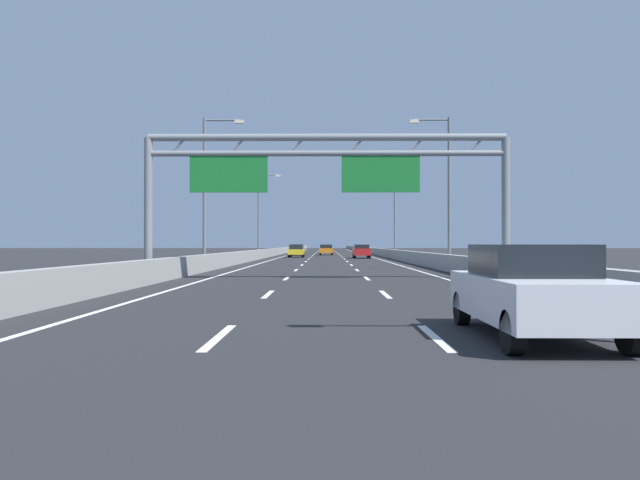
% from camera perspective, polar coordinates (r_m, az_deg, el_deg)
% --- Properties ---
extents(ground_plane, '(260.00, 260.00, 0.00)m').
position_cam_1_polar(ground_plane, '(98.15, 0.59, -1.24)').
color(ground_plane, '#262628').
extents(lane_dash_left_1, '(0.16, 3.00, 0.01)m').
position_cam_1_polar(lane_dash_left_1, '(10.90, -9.00, -8.55)').
color(lane_dash_left_1, white).
rests_on(lane_dash_left_1, ground_plane).
extents(lane_dash_left_2, '(0.16, 3.00, 0.01)m').
position_cam_1_polar(lane_dash_left_2, '(19.78, -4.64, -4.85)').
color(lane_dash_left_2, white).
rests_on(lane_dash_left_2, ground_plane).
extents(lane_dash_left_3, '(0.16, 3.00, 0.01)m').
position_cam_1_polar(lane_dash_left_3, '(28.73, -3.00, -3.44)').
color(lane_dash_left_3, white).
rests_on(lane_dash_left_3, ground_plane).
extents(lane_dash_left_4, '(0.16, 3.00, 0.01)m').
position_cam_1_polar(lane_dash_left_4, '(37.71, -2.14, -2.70)').
color(lane_dash_left_4, white).
rests_on(lane_dash_left_4, ground_plane).
extents(lane_dash_left_5, '(0.16, 3.00, 0.01)m').
position_cam_1_polar(lane_dash_left_5, '(46.69, -1.62, -2.24)').
color(lane_dash_left_5, white).
rests_on(lane_dash_left_5, ground_plane).
extents(lane_dash_left_6, '(0.16, 3.00, 0.01)m').
position_cam_1_polar(lane_dash_left_6, '(55.68, -1.26, -1.93)').
color(lane_dash_left_6, white).
rests_on(lane_dash_left_6, ground_plane).
extents(lane_dash_left_7, '(0.16, 3.00, 0.01)m').
position_cam_1_polar(lane_dash_left_7, '(64.68, -1.00, -1.71)').
color(lane_dash_left_7, white).
rests_on(lane_dash_left_7, ground_plane).
extents(lane_dash_left_8, '(0.16, 3.00, 0.01)m').
position_cam_1_polar(lane_dash_left_8, '(73.67, -0.81, -1.54)').
color(lane_dash_left_8, white).
rests_on(lane_dash_left_8, ground_plane).
extents(lane_dash_left_9, '(0.16, 3.00, 0.01)m').
position_cam_1_polar(lane_dash_left_9, '(82.67, -0.66, -1.41)').
color(lane_dash_left_9, white).
rests_on(lane_dash_left_9, ground_plane).
extents(lane_dash_left_10, '(0.16, 3.00, 0.01)m').
position_cam_1_polar(lane_dash_left_10, '(91.66, -0.53, -1.30)').
color(lane_dash_left_10, white).
rests_on(lane_dash_left_10, ground_plane).
extents(lane_dash_left_11, '(0.16, 3.00, 0.01)m').
position_cam_1_polar(lane_dash_left_11, '(100.66, -0.43, -1.22)').
color(lane_dash_left_11, white).
rests_on(lane_dash_left_11, ground_plane).
extents(lane_dash_left_12, '(0.16, 3.00, 0.01)m').
position_cam_1_polar(lane_dash_left_12, '(109.66, -0.35, -1.14)').
color(lane_dash_left_12, white).
rests_on(lane_dash_left_12, ground_plane).
extents(lane_dash_left_13, '(0.16, 3.00, 0.01)m').
position_cam_1_polar(lane_dash_left_13, '(118.66, -0.28, -1.08)').
color(lane_dash_left_13, white).
rests_on(lane_dash_left_13, ground_plane).
extents(lane_dash_left_14, '(0.16, 3.00, 0.01)m').
position_cam_1_polar(lane_dash_left_14, '(127.66, -0.22, -1.03)').
color(lane_dash_left_14, white).
rests_on(lane_dash_left_14, ground_plane).
extents(lane_dash_left_15, '(0.16, 3.00, 0.01)m').
position_cam_1_polar(lane_dash_left_15, '(136.65, -0.16, -0.98)').
color(lane_dash_left_15, white).
rests_on(lane_dash_left_15, ground_plane).
extents(lane_dash_left_16, '(0.16, 3.00, 0.01)m').
position_cam_1_polar(lane_dash_left_16, '(145.65, -0.12, -0.94)').
color(lane_dash_left_16, white).
rests_on(lane_dash_left_16, ground_plane).
extents(lane_dash_left_17, '(0.16, 3.00, 0.01)m').
position_cam_1_polar(lane_dash_left_17, '(154.65, -0.08, -0.91)').
color(lane_dash_left_17, white).
rests_on(lane_dash_left_17, ground_plane).
extents(lane_dash_right_1, '(0.16, 3.00, 0.01)m').
position_cam_1_polar(lane_dash_right_1, '(10.90, 10.23, -8.55)').
color(lane_dash_right_1, white).
rests_on(lane_dash_right_1, ground_plane).
extents(lane_dash_right_2, '(0.16, 3.00, 0.01)m').
position_cam_1_polar(lane_dash_right_2, '(19.78, 5.84, -4.85)').
color(lane_dash_right_2, white).
rests_on(lane_dash_right_2, ground_plane).
extents(lane_dash_right_3, '(0.16, 3.00, 0.01)m').
position_cam_1_polar(lane_dash_right_3, '(28.73, 4.20, -3.44)').
color(lane_dash_right_3, white).
rests_on(lane_dash_right_3, ground_plane).
extents(lane_dash_right_4, '(0.16, 3.00, 0.01)m').
position_cam_1_polar(lane_dash_right_4, '(37.71, 3.34, -2.70)').
color(lane_dash_right_4, white).
rests_on(lane_dash_right_4, ground_plane).
extents(lane_dash_right_5, '(0.16, 3.00, 0.01)m').
position_cam_1_polar(lane_dash_right_5, '(46.69, 2.81, -2.24)').
color(lane_dash_right_5, white).
rests_on(lane_dash_right_5, ground_plane).
extents(lane_dash_right_6, '(0.16, 3.00, 0.01)m').
position_cam_1_polar(lane_dash_right_6, '(55.68, 2.45, -1.93)').
color(lane_dash_right_6, white).
rests_on(lane_dash_right_6, ground_plane).
extents(lane_dash_right_7, '(0.16, 3.00, 0.01)m').
position_cam_1_polar(lane_dash_right_7, '(64.68, 2.19, -1.71)').
color(lane_dash_right_7, white).
rests_on(lane_dash_right_7, ground_plane).
extents(lane_dash_right_8, '(0.16, 3.00, 0.01)m').
position_cam_1_polar(lane_dash_right_8, '(73.67, 1.99, -1.54)').
color(lane_dash_right_8, white).
rests_on(lane_dash_right_8, ground_plane).
extents(lane_dash_right_9, '(0.16, 3.00, 0.01)m').
position_cam_1_polar(lane_dash_right_9, '(82.67, 1.84, -1.41)').
color(lane_dash_right_9, white).
rests_on(lane_dash_right_9, ground_plane).
extents(lane_dash_right_10, '(0.16, 3.00, 0.01)m').
position_cam_1_polar(lane_dash_right_10, '(91.66, 1.72, -1.30)').
color(lane_dash_right_10, white).
rests_on(lane_dash_right_10, ground_plane).
extents(lane_dash_right_11, '(0.16, 3.00, 0.01)m').
position_cam_1_polar(lane_dash_right_11, '(100.66, 1.62, -1.22)').
color(lane_dash_right_11, white).
rests_on(lane_dash_right_11, ground_plane).
extents(lane_dash_right_12, '(0.16, 3.00, 0.01)m').
position_cam_1_polar(lane_dash_right_12, '(109.66, 1.53, -1.14)').
color(lane_dash_right_12, white).
rests_on(lane_dash_right_12, ground_plane).
extents(lane_dash_right_13, '(0.16, 3.00, 0.01)m').
position_cam_1_polar(lane_dash_right_13, '(118.66, 1.46, -1.08)').
color(lane_dash_right_13, white).
rests_on(lane_dash_right_13, ground_plane).
extents(lane_dash_right_14, '(0.16, 3.00, 0.01)m').
position_cam_1_polar(lane_dash_right_14, '(127.66, 1.40, -1.03)').
color(lane_dash_right_14, white).
rests_on(lane_dash_right_14, ground_plane).
extents(lane_dash_right_15, '(0.16, 3.00, 0.01)m').
position_cam_1_polar(lane_dash_right_15, '(136.65, 1.35, -0.98)').
color(lane_dash_right_15, white).
rests_on(lane_dash_right_15, ground_plane).
extents(lane_dash_right_16, '(0.16, 3.00, 0.01)m').
position_cam_1_polar(lane_dash_right_16, '(145.65, 1.30, -0.94)').
color(lane_dash_right_16, white).
rests_on(lane_dash_right_16, ground_plane).
extents(lane_dash_right_17, '(0.16, 3.00, 0.01)m').
position_cam_1_polar(lane_dash_right_17, '(154.65, 1.26, -0.91)').
color(lane_dash_right_17, white).
rests_on(lane_dash_right_17, ground_plane).
extents(edge_line_left, '(0.16, 176.00, 0.01)m').
position_cam_1_polar(edge_line_left, '(86.31, -2.90, -1.36)').
color(edge_line_left, white).
rests_on(edge_line_left, ground_plane).
extents(edge_line_right, '(0.16, 176.00, 0.01)m').
position_cam_1_polar(edge_line_right, '(86.31, 4.08, -1.36)').
color(edge_line_right, white).
rests_on(edge_line_right, ground_plane).
extents(barrier_left, '(0.45, 220.00, 0.95)m').
position_cam_1_polar(barrier_left, '(108.36, -3.06, -0.91)').
color(barrier_left, '#9E9E99').
rests_on(barrier_left, ground_plane).
extents(barrier_right, '(0.45, 220.00, 0.95)m').
position_cam_1_polar(barrier_right, '(108.36, 4.24, -0.90)').
color(barrier_right, '#9E9E99').
rests_on(barrier_right, ground_plane).
extents(sign_gantry, '(15.94, 0.36, 6.36)m').
position_cam_1_polar(sign_gantry, '(27.99, 0.14, 6.31)').
color(sign_gantry, gray).
rests_on(sign_gantry, ground_plane).
extents(streetlamp_left_mid, '(2.58, 0.28, 9.50)m').
position_cam_1_polar(streetlamp_left_mid, '(40.99, -9.94, 5.04)').
color(streetlamp_left_mid, slate).
rests_on(streetlamp_left_mid, ground_plane).
extents(streetlamp_right_mid, '(2.58, 0.28, 9.50)m').
position_cam_1_polar(streetlamp_right_mid, '(40.99, 11.13, 5.04)').
color(streetlamp_right_mid, slate).
rests_on(streetlamp_right_mid, ground_plane).
extents(streetlamp_left_far, '(2.58, 0.28, 9.50)m').
position_cam_1_polar(streetlamp_left_far, '(72.64, -5.31, 2.70)').
color(streetlamp_left_far, slate).
rests_on(streetlamp_left_far, ground_plane).
extents(streetlamp_right_far, '(2.58, 0.28, 9.50)m').
position_cam_1_polar(streetlamp_right_far, '(72.64, 6.50, 2.70)').
color(streetlamp_right_far, slate).
rests_on(streetlamp_right_far, ground_plane).
extents(orange_car, '(1.83, 4.18, 1.45)m').
position_cam_1_polar(orange_car, '(87.49, 0.55, -0.87)').
color(orange_car, orange).
rests_on(orange_car, ground_plane).
extents(white_car, '(1.87, 4.47, 1.55)m').
position_cam_1_polar(white_car, '(11.28, 18.43, -4.23)').
color(white_car, silver).
rests_on(white_car, ground_plane).
extents(red_car, '(1.78, 4.22, 1.47)m').
position_cam_1_polar(red_car, '(68.88, 3.72, -1.00)').
color(red_car, red).
rests_on(red_car, ground_plane).
extents(silver_car, '(1.75, 4.40, 1.48)m').
position_cam_1_polar(silver_car, '(85.02, -2.00, -0.87)').
color(silver_car, '#A8ADB2').
rests_on(silver_car, ground_plane).
extents(yellow_car, '(1.75, 4.14, 1.45)m').
position_cam_1_polar(yellow_car, '(73.58, -2.12, -0.97)').
color(yellow_car, yellow).
rests_on(yellow_car, ground_plane).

